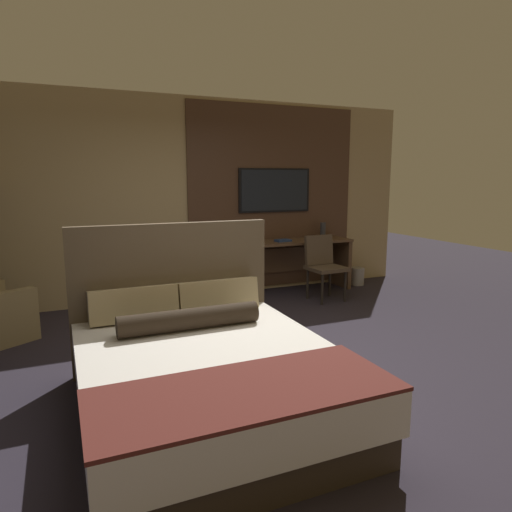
{
  "coord_description": "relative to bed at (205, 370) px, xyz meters",
  "views": [
    {
      "loc": [
        -1.59,
        -3.68,
        1.69
      ],
      "look_at": [
        0.36,
        0.81,
        0.85
      ],
      "focal_mm": 32.0,
      "sensor_mm": 36.0,
      "label": 1
    }
  ],
  "objects": [
    {
      "name": "vase_tall",
      "position": [
        1.39,
        2.92,
        0.6
      ],
      "size": [
        0.09,
        0.09,
        0.27
      ],
      "color": "#4C706B",
      "rests_on": "desk"
    },
    {
      "name": "desk",
      "position": [
        2.09,
        2.98,
        0.23
      ],
      "size": [
        2.16,
        0.54,
        0.78
      ],
      "color": "brown",
      "rests_on": "ground_plane"
    },
    {
      "name": "book",
      "position": [
        2.09,
        2.9,
        0.48
      ],
      "size": [
        0.24,
        0.17,
        0.03
      ],
      "color": "navy",
      "rests_on": "desk"
    },
    {
      "name": "tv",
      "position": [
        2.09,
        3.19,
        1.2
      ],
      "size": [
        1.15,
        0.04,
        0.65
      ],
      "color": "black"
    },
    {
      "name": "desk_chair",
      "position": [
        2.46,
        2.39,
        0.23
      ],
      "size": [
        0.5,
        0.5,
        0.9
      ],
      "rotation": [
        0.0,
        0.0,
        0.05
      ],
      "color": "#4C3D2D",
      "rests_on": "ground_plane"
    },
    {
      "name": "vase_short",
      "position": [
        2.87,
        3.06,
        0.58
      ],
      "size": [
        0.09,
        0.09,
        0.23
      ],
      "color": "#333338",
      "rests_on": "desk"
    },
    {
      "name": "wall_back_tv_panel",
      "position": [
        0.9,
        3.27,
        1.09
      ],
      "size": [
        7.2,
        0.09,
        2.8
      ],
      "color": "tan",
      "rests_on": "ground_plane"
    },
    {
      "name": "bed",
      "position": [
        0.0,
        0.0,
        0.0
      ],
      "size": [
        1.77,
        2.14,
        1.3
      ],
      "color": "#33281E",
      "rests_on": "ground_plane"
    },
    {
      "name": "ground_plane",
      "position": [
        0.68,
        0.67,
        -0.31
      ],
      "size": [
        16.0,
        16.0,
        0.0
      ],
      "primitive_type": "plane",
      "color": "#28232D"
    },
    {
      "name": "waste_bin",
      "position": [
        3.43,
        2.9,
        -0.17
      ],
      "size": [
        0.22,
        0.22,
        0.28
      ],
      "color": "gray",
      "rests_on": "ground_plane"
    }
  ]
}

